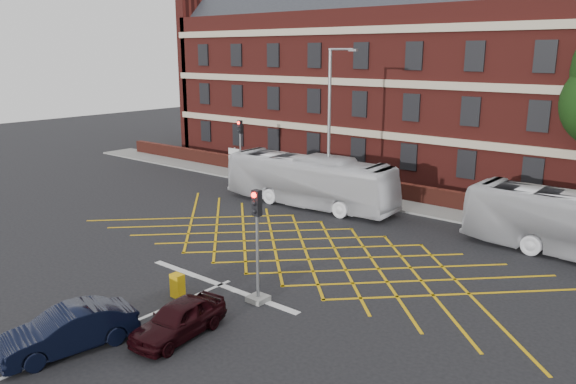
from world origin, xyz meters
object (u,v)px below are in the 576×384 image
Objects in this scene: traffic_light_near at (257,257)px; utility_cabinet at (177,286)px; car_maroon at (179,319)px; street_lamp at (329,155)px; car_navy at (68,330)px; traffic_light_far at (241,155)px; direction_signs at (234,158)px; bus_left at (309,181)px.

traffic_light_near is 3.35m from utility_cabinet.
car_maroon is 0.38× the size of street_lamp.
utility_cabinet is at bearing 135.13° from car_maroon.
car_navy is 1.16× the size of car_maroon.
traffic_light_near is 21.07m from traffic_light_far.
traffic_light_near is (2.14, 6.35, 1.08)m from car_navy.
utility_cabinet is (-0.47, 4.70, -0.22)m from car_navy.
bus_left is at bearing -17.49° from direction_signs.
utility_cabinet is (2.94, -13.96, -2.75)m from street_lamp.
traffic_light_far is (-15.13, 14.67, 0.00)m from traffic_light_near.
direction_signs is at bearing 166.34° from street_lamp.
car_navy is at bearing -56.91° from direction_signs.
direction_signs is (-13.81, 21.19, 0.70)m from car_navy.
bus_left is 5.01× the size of direction_signs.
car_maroon is 0.83× the size of traffic_light_far.
car_navy is 4.52× the size of utility_cabinet.
traffic_light_near is at bearing -153.19° from bus_left.
traffic_light_far is (-12.99, 21.02, 1.08)m from car_navy.
utility_cabinet is (-2.61, -1.66, -1.31)m from traffic_light_near.
bus_left is 3.10× the size of car_maroon.
car_navy is 0.97× the size of traffic_light_far.
car_navy is at bearing -131.20° from car_maroon.
car_navy is at bearing -58.29° from traffic_light_far.
traffic_light_far reaches higher than direction_signs.
car_maroon is 23.62m from traffic_light_far.
traffic_light_near is 0.46× the size of street_lamp.
street_lamp is (-3.41, 18.66, 2.53)m from car_navy.
bus_left is 16.87m from car_maroon.
traffic_light_near is at bearing -42.93° from direction_signs.
car_navy is 24.73m from traffic_light_far.
street_lamp is at bearing -74.81° from bus_left.
utility_cabinet is (-2.41, 1.94, -0.15)m from car_maroon.
car_navy is 3.38m from car_maroon.
bus_left reaches higher than car_navy.
bus_left is 18.87m from car_navy.
car_navy is (4.59, -18.28, -0.85)m from bus_left.
car_maroon is at bearing -93.15° from traffic_light_near.
traffic_light_near is 4.66× the size of utility_cabinet.
direction_signs is at bearing 134.50° from car_navy.
car_maroon is 3.78m from traffic_light_near.
direction_signs is 21.23m from utility_cabinet.
car_navy is 0.45× the size of street_lamp.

